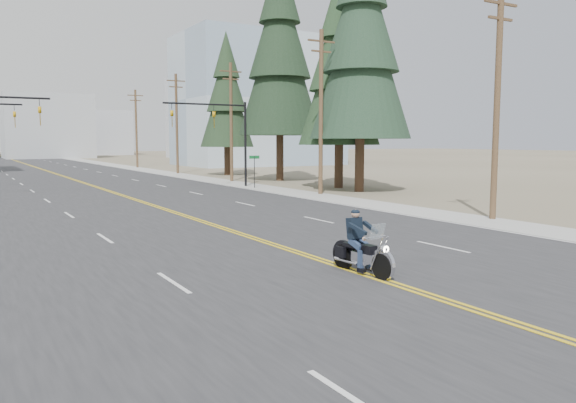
% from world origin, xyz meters
% --- Properties ---
extents(ground_plane, '(400.00, 400.00, 0.00)m').
position_xyz_m(ground_plane, '(0.00, 0.00, 0.00)').
color(ground_plane, '#776D56').
rests_on(ground_plane, ground).
extents(road, '(20.00, 200.00, 0.01)m').
position_xyz_m(road, '(0.00, 70.00, 0.01)').
color(road, '#303033').
rests_on(road, ground).
extents(sidewalk_right, '(3.00, 200.00, 0.01)m').
position_xyz_m(sidewalk_right, '(11.50, 70.00, 0.01)').
color(sidewalk_right, '#A5A5A0').
rests_on(sidewalk_right, ground).
extents(traffic_mast_right, '(7.10, 0.26, 7.00)m').
position_xyz_m(traffic_mast_right, '(8.98, 32.00, 4.94)').
color(traffic_mast_right, black).
rests_on(traffic_mast_right, ground).
extents(street_sign, '(0.90, 0.06, 2.62)m').
position_xyz_m(street_sign, '(10.80, 30.00, 1.80)').
color(street_sign, black).
rests_on(street_sign, ground).
extents(utility_pole_a, '(2.20, 0.30, 11.00)m').
position_xyz_m(utility_pole_a, '(12.50, 8.00, 5.73)').
color(utility_pole_a, brown).
rests_on(utility_pole_a, ground).
extents(utility_pole_b, '(2.20, 0.30, 11.50)m').
position_xyz_m(utility_pole_b, '(12.50, 23.00, 5.98)').
color(utility_pole_b, brown).
rests_on(utility_pole_b, ground).
extents(utility_pole_c, '(2.20, 0.30, 11.00)m').
position_xyz_m(utility_pole_c, '(12.50, 38.00, 5.73)').
color(utility_pole_c, brown).
rests_on(utility_pole_c, ground).
extents(utility_pole_d, '(2.20, 0.30, 11.50)m').
position_xyz_m(utility_pole_d, '(12.50, 53.00, 5.98)').
color(utility_pole_d, brown).
rests_on(utility_pole_d, ground).
extents(utility_pole_e, '(2.20, 0.30, 11.00)m').
position_xyz_m(utility_pole_e, '(12.50, 70.00, 5.73)').
color(utility_pole_e, brown).
rests_on(utility_pole_e, ground).
extents(glass_building, '(24.00, 16.00, 20.00)m').
position_xyz_m(glass_building, '(32.00, 70.00, 10.00)').
color(glass_building, '#9EB5CC').
rests_on(glass_building, ground).
extents(haze_bldg_b, '(18.00, 14.00, 14.00)m').
position_xyz_m(haze_bldg_b, '(8.00, 125.00, 7.00)').
color(haze_bldg_b, '#ADB2B7').
rests_on(haze_bldg_b, ground).
extents(haze_bldg_c, '(16.00, 12.00, 18.00)m').
position_xyz_m(haze_bldg_c, '(40.00, 110.00, 9.00)').
color(haze_bldg_c, '#B7BCC6').
rests_on(haze_bldg_c, ground).
extents(haze_bldg_e, '(14.00, 14.00, 12.00)m').
position_xyz_m(haze_bldg_e, '(25.00, 150.00, 6.00)').
color(haze_bldg_e, '#B7BCC6').
rests_on(haze_bldg_e, ground).
extents(motorcyclist, '(1.15, 2.41, 1.84)m').
position_xyz_m(motorcyclist, '(0.02, 2.28, 0.92)').
color(motorcyclist, black).
rests_on(motorcyclist, ground).
extents(conifer_near, '(7.49, 7.49, 19.83)m').
position_xyz_m(conifer_near, '(16.20, 23.28, 11.38)').
color(conifer_near, '#382619').
rests_on(conifer_near, ground).
extents(conifer_mid, '(6.55, 6.55, 17.48)m').
position_xyz_m(conifer_mid, '(16.89, 26.89, 10.03)').
color(conifer_mid, '#382619').
rests_on(conifer_mid, ground).
extents(conifer_tall, '(7.82, 7.82, 21.73)m').
position_xyz_m(conifer_tall, '(16.91, 36.55, 12.48)').
color(conifer_tall, '#382619').
rests_on(conifer_tall, ground).
extents(conifer_far, '(5.89, 5.89, 15.76)m').
position_xyz_m(conifer_far, '(16.23, 47.18, 9.04)').
color(conifer_far, '#382619').
rests_on(conifer_far, ground).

